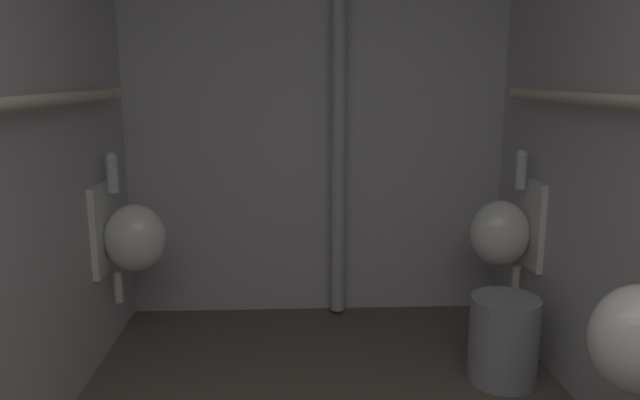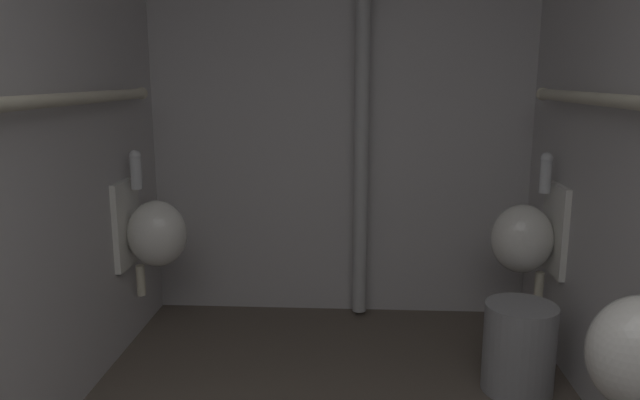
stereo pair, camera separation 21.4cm
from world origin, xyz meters
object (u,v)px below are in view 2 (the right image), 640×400
Objects in this scene: waste_bin at (519,348)px; standpipe_back_wall at (362,87)px; urinal_left_mid at (153,231)px; urinal_right_far at (527,236)px.

standpipe_back_wall is at bearing 129.94° from waste_bin.
urinal_left_mid reaches higher than waste_bin.
urinal_right_far is at bearing 73.84° from waste_bin.
urinal_left_mid is 1.86m from urinal_right_far.
standpipe_back_wall is at bearing 151.29° from urinal_right_far.
urinal_right_far is 1.16m from standpipe_back_wall.
standpipe_back_wall is 6.46× the size of waste_bin.
urinal_right_far is 1.89× the size of waste_bin.
urinal_left_mid is 1.83m from waste_bin.
urinal_left_mid and urinal_right_far have the same top height.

